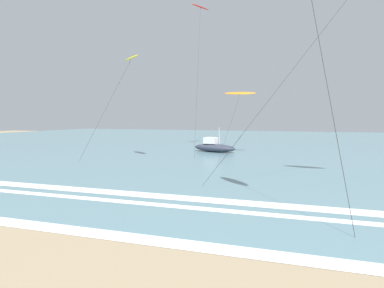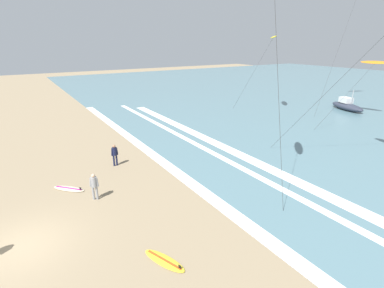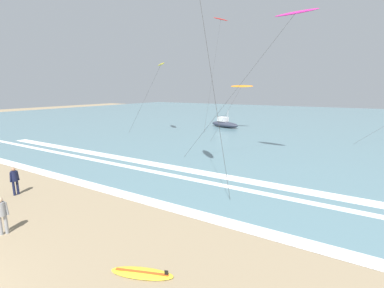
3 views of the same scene
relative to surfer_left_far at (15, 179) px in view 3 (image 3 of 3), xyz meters
The scene contains 12 objects.
ocean_surface 48.24m from the surfer_left_far, 82.23° to the left, with size 140.00×90.00×0.01m, color slate.
wave_foam_shoreline 7.15m from the surfer_left_far, 26.71° to the left, with size 55.01×0.85×0.01m, color white.
wave_foam_mid_break 10.29m from the surfer_left_far, 46.72° to the left, with size 53.89×0.57×0.01m, color white.
wave_foam_outer_break 10.19m from the surfer_left_far, 63.42° to the left, with size 44.05×1.04×0.01m, color white.
surfer_left_far is the anchor object (origin of this frame).
surfer_right_near 4.81m from the surfer_left_far, 31.31° to the right, with size 0.32×0.50×1.60m.
surfboard_near_water 10.78m from the surfer_left_far, ahead, with size 2.17×1.32×0.25m.
kite_magenta_high_right 21.10m from the surfer_left_far, 51.74° to the left, with size 9.89×2.76×11.46m.
kite_yellow_mid_center 24.09m from the surfer_left_far, 106.33° to the left, with size 5.66×3.46×9.22m.
kite_red_far_left 39.36m from the surfer_left_far, 97.55° to the left, with size 4.03×12.59×17.26m.
kite_orange_distant_low 30.72m from the surfer_left_far, 87.29° to the left, with size 3.29×11.01×6.50m.
offshore_boat 31.64m from the surfer_left_far, 93.14° to the left, with size 5.47×3.23×2.70m.
Camera 3 is at (9.59, -0.87, 5.88)m, focal length 25.56 mm.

